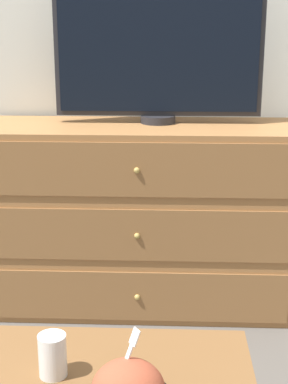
{
  "coord_description": "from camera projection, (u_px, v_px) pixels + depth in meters",
  "views": [
    {
      "loc": [
        0.01,
        -2.71,
        1.26
      ],
      "look_at": [
        -0.05,
        -1.24,
        0.82
      ],
      "focal_mm": 55.0,
      "sensor_mm": 36.0,
      "label": 1
    }
  ],
  "objects": [
    {
      "name": "ground_plane",
      "position": [
        165.0,
        278.0,
        2.95
      ],
      "size": [
        12.0,
        12.0,
        0.0
      ],
      "primitive_type": "plane",
      "color": "#56514C"
    },
    {
      "name": "wall_back",
      "position": [
        168.0,
        7.0,
        2.6
      ],
      "size": [
        12.0,
        0.05,
        2.6
      ],
      "color": "silver",
      "rests_on": "ground_plane"
    },
    {
      "name": "dresser",
      "position": [
        140.0,
        217.0,
        2.59
      ],
      "size": [
        1.36,
        0.47,
        0.82
      ],
      "color": "#9E6B3D",
      "rests_on": "ground_plane"
    },
    {
      "name": "tv",
      "position": [
        158.0,
        48.0,
        2.44
      ],
      "size": [
        0.87,
        0.15,
        0.61
      ],
      "color": "#232328",
      "rests_on": "dresser"
    },
    {
      "name": "drink_cup",
      "position": [
        53.0,
        358.0,
        1.37
      ],
      "size": [
        0.07,
        0.07,
        0.1
      ],
      "color": "white",
      "rests_on": "coffee_table"
    }
  ]
}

